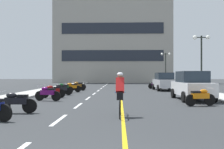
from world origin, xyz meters
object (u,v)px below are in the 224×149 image
parked_car_mid (164,81)px  motorcycle_11 (156,85)px  motorcycle_5 (53,91)px  motorcycle_10 (78,85)px  motorcycle_8 (72,87)px  motorcycle_6 (61,89)px  cyclist_rider (120,93)px  motorcycle_2 (16,102)px  street_lamp_far (166,61)px  parked_car_near (192,86)px  motorcycle_7 (63,88)px  street_lamp_mid (201,50)px  motorcycle_9 (78,86)px  motorcycle_3 (200,97)px  motorcycle_4 (48,93)px

parked_car_mid → motorcycle_11: (-0.44, 2.78, -0.44)m
parked_car_mid → motorcycle_5: parked_car_mid is taller
motorcycle_10 → parked_car_mid: bearing=-7.0°
motorcycle_8 → motorcycle_6: bearing=-93.0°
motorcycle_6 → cyclist_rider: size_ratio=0.95×
motorcycle_2 → motorcycle_10: size_ratio=1.00×
motorcycle_11 → cyclist_rider: size_ratio=0.96×
motorcycle_6 → street_lamp_far: bearing=57.9°
parked_car_near → motorcycle_5: (-9.17, 1.13, -0.44)m
motorcycle_7 → cyclist_rider: size_ratio=0.93×
motorcycle_8 → cyclist_rider: (4.39, -12.90, 0.41)m
street_lamp_mid → street_lamp_far: (0.00, 16.24, -0.02)m
motorcycle_8 → motorcycle_10: (-0.10, 4.11, 0.00)m
motorcycle_11 → motorcycle_5: bearing=-127.8°
street_lamp_mid → motorcycle_8: size_ratio=2.88×
motorcycle_9 → motorcycle_8: bearing=-92.4°
street_lamp_far → motorcycle_3: bearing=-96.6°
motorcycle_5 → motorcycle_7: same height
street_lamp_far → motorcycle_9: bearing=-132.2°
street_lamp_far → motorcycle_9: street_lamp_far is taller
cyclist_rider → parked_car_mid: bearing=74.0°
motorcycle_4 → motorcycle_9: bearing=89.3°
parked_car_mid → motorcycle_11: 2.85m
motorcycle_8 → motorcycle_11: (8.52, 5.77, 0.00)m
motorcycle_2 → motorcycle_7: same height
motorcycle_9 → motorcycle_10: same height
parked_car_mid → motorcycle_2: (-8.86, -15.28, -0.44)m
parked_car_mid → motorcycle_2: bearing=-120.1°
motorcycle_11 → motorcycle_10: bearing=-169.1°
motorcycle_7 → motorcycle_10: size_ratio=0.97×
parked_car_mid → motorcycle_9: (-8.84, -0.29, -0.44)m
motorcycle_6 → motorcycle_9: (0.29, 6.00, 0.00)m
motorcycle_4 → motorcycle_11: (8.53, 13.23, 0.00)m
street_lamp_mid → motorcycle_11: street_lamp_mid is taller
street_lamp_far → cyclist_rider: street_lamp_far is taller
motorcycle_10 → motorcycle_5: bearing=-90.8°
motorcycle_8 → motorcycle_11: size_ratio=0.99×
motorcycle_4 → motorcycle_3: bearing=-14.3°
motorcycle_2 → motorcycle_9: bearing=89.9°
motorcycle_9 → cyclist_rider: size_ratio=0.93×
motorcycle_4 → motorcycle_10: size_ratio=0.99×
motorcycle_3 → motorcycle_5: 9.66m
parked_car_mid → motorcycle_7: size_ratio=2.58×
motorcycle_2 → motorcycle_4: 4.83m
parked_car_near → motorcycle_10: size_ratio=2.47×
motorcycle_5 → motorcycle_11: (8.74, 11.28, 0.00)m
street_lamp_mid → parked_car_near: 6.65m
parked_car_mid → motorcycle_4: bearing=-130.6°
motorcycle_4 → motorcycle_8: (0.01, 7.46, 0.00)m
motorcycle_5 → motorcycle_2: bearing=-87.3°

